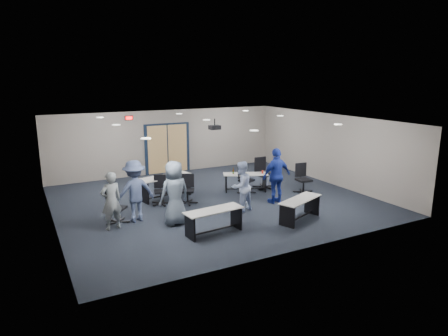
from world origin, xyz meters
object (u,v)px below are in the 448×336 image
chair_loose_left (117,207)px  person_back (135,191)px  table_front_left (214,217)px  chair_back_c (247,179)px  table_front_right (300,206)px  table_back_left (165,183)px  chair_back_a (161,190)px  person_gray (111,201)px  chair_loose_right (304,179)px  person_plaid (175,193)px  person_navy (277,176)px  chair_back_b (187,189)px  person_lightblue (241,187)px  chair_back_d (263,173)px  table_back_right (245,179)px

chair_loose_left → person_back: 0.66m
table_front_left → chair_back_c: chair_back_c is taller
table_front_right → table_back_left: table_back_left is taller
table_front_left → chair_back_a: (-0.44, 3.02, 0.02)m
person_gray → chair_loose_left: bearing=-133.5°
chair_loose_right → person_plaid: person_plaid is taller
chair_back_a → person_gray: 2.41m
person_plaid → person_navy: 3.68m
chair_back_a → chair_back_b: 0.87m
person_navy → person_back: size_ratio=1.02×
table_front_left → person_back: person_back is taller
person_plaid → person_lightblue: (2.22, 0.11, -0.13)m
chair_back_d → person_plaid: 4.73m
chair_back_c → person_lightblue: 2.00m
table_back_right → chair_back_b: 2.46m
chair_back_c → chair_back_d: 0.94m
chair_loose_right → person_lightblue: 3.03m
person_gray → person_lightblue: (3.88, -0.32, -0.02)m
table_back_left → chair_loose_right: (4.56, -1.76, 0.01)m
person_gray → table_front_right: bearing=147.0°
chair_loose_right → person_gray: bearing=-172.1°
table_front_right → chair_back_d: 3.52m
table_back_left → person_navy: bearing=-47.9°
person_lightblue → person_back: 3.20m
chair_back_b → chair_back_d: chair_back_d is taller
chair_back_b → person_navy: person_navy is taller
table_front_right → table_back_right: bearing=66.1°
person_gray → person_plaid: (1.66, -0.43, 0.10)m
chair_back_b → chair_loose_right: size_ratio=0.91×
chair_back_a → person_plaid: size_ratio=0.52×
chair_back_b → person_gray: person_gray is taller
chair_back_b → chair_loose_right: chair_loose_right is taller
person_plaid → person_navy: size_ratio=1.00×
table_front_left → person_navy: (3.00, 1.43, 0.46)m
table_back_right → person_gray: 5.35m
chair_back_b → chair_back_a: bearing=-173.7°
person_plaid → person_back: bearing=-49.6°
table_front_right → person_lightblue: bearing=104.8°
chair_back_b → person_plaid: (-1.03, -1.57, 0.43)m
person_plaid → table_front_left: bearing=112.1°
chair_back_c → table_front_left: bearing=-160.6°
table_front_left → table_back_right: bearing=42.0°
table_back_right → person_lightblue: bearing=-99.8°
person_lightblue → table_front_left: bearing=20.2°
chair_back_a → chair_back_d: (4.05, 0.10, 0.09)m
table_front_right → person_navy: 1.80m
table_back_left → chair_loose_left: 2.64m
table_back_left → chair_loose_left: (-2.04, -1.68, -0.03)m
chair_back_b → chair_loose_right: bearing=17.6°
chair_back_b → chair_loose_left: bearing=-134.3°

